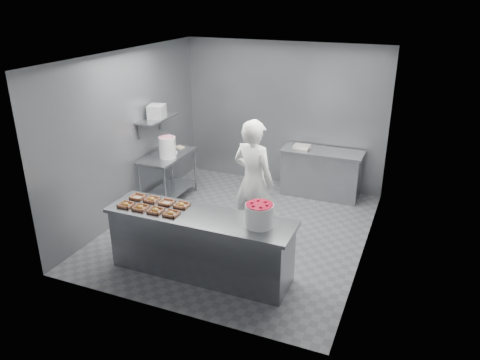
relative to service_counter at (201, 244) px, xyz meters
The scene contains 24 objects.
floor 1.42m from the service_counter, 90.00° to the left, with size 4.50×4.50×0.00m, color #4C4C51.
ceiling 2.71m from the service_counter, 90.00° to the left, with size 4.50×4.50×0.00m, color white.
wall_back 3.72m from the service_counter, 90.00° to the left, with size 4.00×0.04×2.80m, color slate.
wall_left 2.59m from the service_counter, 145.98° to the left, with size 0.04×4.50×2.80m, color slate.
wall_right 2.59m from the service_counter, 34.02° to the left, with size 0.04×4.50×2.80m, color slate.
service_counter is the anchor object (origin of this frame).
prep_table 2.56m from the service_counter, 130.24° to the left, with size 0.60×1.20×0.90m.
back_counter 3.37m from the service_counter, 74.52° to the left, with size 1.50×0.60×0.90m.
wall_shelf 2.88m from the service_counter, 133.03° to the left, with size 0.35×0.90×0.03m, color slate.
tray_0 1.18m from the service_counter, behind, with size 0.19×0.18×0.06m.
tray_1 0.96m from the service_counter, behind, with size 0.19×0.18×0.06m.
tray_2 0.77m from the service_counter, 166.35° to the right, with size 0.19×0.18×0.06m.
tray_3 0.60m from the service_counter, 157.69° to the right, with size 0.19×0.18×0.06m.
tray_4 1.17m from the service_counter, behind, with size 0.19×0.18×0.04m.
tray_5 0.96m from the service_counter, behind, with size 0.19×0.18×0.06m.
tray_6 0.76m from the service_counter, 166.27° to the left, with size 0.19×0.18×0.04m.
tray_7 0.60m from the service_counter, 157.68° to the left, with size 0.19×0.18×0.06m.
worker 1.33m from the service_counter, 75.15° to the left, with size 0.71×0.47×1.95m, color white.
strawberry_tub 1.03m from the service_counter, ahead, with size 0.36×0.36×0.30m.
glaze_bucket 2.49m from the service_counter, 130.53° to the left, with size 0.31×0.30×0.46m.
bucket_lid 2.65m from the service_counter, 129.03° to the left, with size 0.28×0.28×0.02m, color white.
rag 2.94m from the service_counter, 124.55° to the left, with size 0.15×0.13×0.02m, color #CCB28C.
appliance 2.95m from the service_counter, 132.80° to the left, with size 0.27×0.31×0.23m, color gray.
paper_stack 3.32m from the service_counter, 81.19° to the left, with size 0.30×0.22×0.06m, color silver.
Camera 1 is at (2.63, -6.29, 3.69)m, focal length 35.00 mm.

